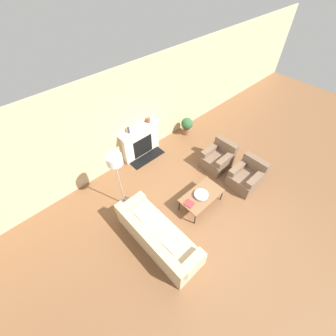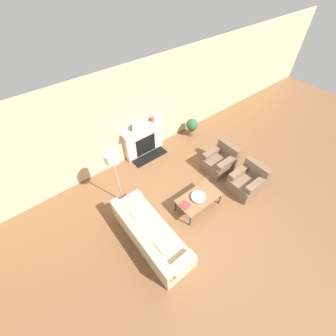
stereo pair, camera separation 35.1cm
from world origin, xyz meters
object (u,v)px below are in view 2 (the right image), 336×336
bowl (198,197)px  coffee_table (199,198)px  mantel_vase_center_left (152,119)px  fireplace (144,140)px  book (185,205)px  armchair_far (220,161)px  armchair_near (247,181)px  couch (150,236)px  floor_lamp (114,164)px  mantel_vase_left (131,128)px  potted_plant (192,126)px

bowl → coffee_table: bearing=9.6°
mantel_vase_center_left → fireplace: bearing=-177.7°
fireplace → bowl: (-0.14, -2.63, -0.03)m
coffee_table → book: bearing=175.6°
armchair_far → mantel_vase_center_left: bearing=-153.1°
armchair_near → armchair_far: bearing=180.0°
book → armchair_far: bearing=8.7°
coffee_table → book: 0.43m
armchair_far → mantel_vase_center_left: size_ratio=5.69×
armchair_near → armchair_far: same height
couch → armchair_far: 3.11m
coffee_table → floor_lamp: floor_lamp is taller
coffee_table → mantel_vase_left: mantel_vase_left is taller
armchair_far → mantel_vase_left: mantel_vase_left is taller
armchair_near → armchair_far: 1.01m
floor_lamp → mantel_vase_left: 1.76m
mantel_vase_left → armchair_near: bearing=-59.8°
couch → mantel_vase_center_left: (2.02, 2.66, 0.84)m
couch → book: size_ratio=9.27×
potted_plant → coffee_table: bearing=-129.2°
fireplace → floor_lamp: 2.21m
fireplace → book: size_ratio=6.00×
fireplace → book: fireplace is taller
couch → floor_lamp: floor_lamp is taller
mantel_vase_center_left → floor_lamp: bearing=-147.3°
fireplace → coffee_table: (-0.10, -2.63, -0.11)m
couch → armchair_far: armchair_far is taller
bowl → floor_lamp: (-1.44, 1.40, 0.99)m
fireplace → book: (-0.53, -2.59, -0.07)m
fireplace → book: bearing=-101.6°
mantel_vase_center_left → potted_plant: size_ratio=0.24×
bowl → floor_lamp: floor_lamp is taller
fireplace → armchair_near: (1.39, -3.01, -0.21)m
fireplace → potted_plant: (1.82, -0.26, -0.14)m
armchair_near → book: armchair_near is taller
fireplace → floor_lamp: bearing=-142.0°
couch → bowl: couch is taller
armchair_near → floor_lamp: bearing=-121.0°
fireplace → coffee_table: 2.63m
potted_plant → mantel_vase_center_left: bearing=169.1°
couch → coffee_table: size_ratio=1.92×
armchair_near → mantel_vase_left: mantel_vase_left is taller
floor_lamp → mantel_vase_center_left: 2.34m
couch → bowl: size_ratio=6.05×
armchair_near → armchair_far: (0.00, 1.01, 0.00)m
couch → book: 1.13m
coffee_table → mantel_vase_center_left: bearing=79.8°
book → mantel_vase_left: 2.71m
floor_lamp → mantel_vase_center_left: bearing=32.7°
armchair_far → mantel_vase_center_left: 2.41m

